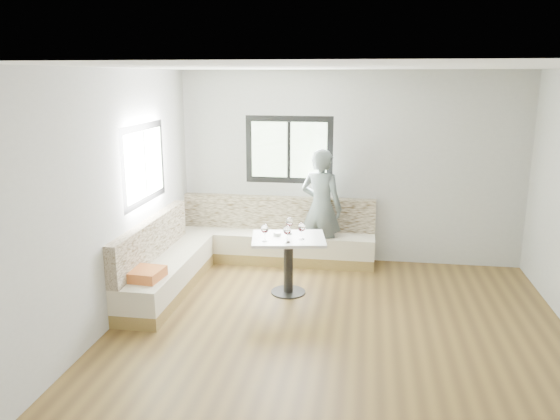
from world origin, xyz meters
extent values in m
cube|color=brown|center=(0.00, 0.00, 0.00)|extent=(5.00, 5.00, 0.01)
cube|color=white|center=(0.00, 0.00, 2.80)|extent=(5.00, 5.00, 0.01)
cube|color=#B7B7B2|center=(0.00, 2.50, 1.40)|extent=(5.00, 0.01, 2.80)
cube|color=#B7B7B2|center=(0.00, -2.50, 1.40)|extent=(5.00, 0.01, 2.80)
cube|color=#B7B7B2|center=(-2.50, 0.00, 1.40)|extent=(0.01, 5.00, 2.80)
cube|color=black|center=(-0.90, 2.49, 1.65)|extent=(1.30, 0.02, 1.00)
cube|color=black|center=(-2.49, 0.90, 1.65)|extent=(0.02, 1.30, 1.00)
cube|color=olive|center=(-1.05, 2.23, 0.08)|extent=(2.90, 0.55, 0.16)
cube|color=beige|center=(-1.05, 2.23, 0.30)|extent=(2.90, 0.55, 0.29)
cube|color=beige|center=(-1.05, 2.43, 0.70)|extent=(2.90, 0.14, 0.50)
cube|color=olive|center=(-2.23, 0.82, 0.08)|extent=(0.55, 2.25, 0.16)
cube|color=beige|center=(-2.23, 0.82, 0.30)|extent=(0.55, 2.25, 0.29)
cube|color=beige|center=(-2.43, 0.82, 0.70)|extent=(0.14, 2.25, 0.50)
cube|color=#B25035|center=(-2.22, 0.11, 0.51)|extent=(0.43, 0.43, 0.12)
cylinder|color=black|center=(-0.69, 1.04, 0.01)|extent=(0.44, 0.44, 0.02)
cylinder|color=black|center=(-0.69, 1.04, 0.35)|extent=(0.12, 0.12, 0.71)
cube|color=white|center=(-0.69, 1.04, 0.73)|extent=(1.01, 0.85, 0.04)
imported|color=#515B5A|center=(-0.38, 2.18, 0.86)|extent=(0.74, 0.61, 1.73)
cylinder|color=white|center=(-0.85, 1.10, 0.76)|extent=(0.10, 0.10, 0.04)
sphere|color=black|center=(-0.83, 1.11, 0.78)|extent=(0.02, 0.02, 0.02)
sphere|color=black|center=(-0.86, 1.10, 0.78)|extent=(0.02, 0.02, 0.02)
sphere|color=black|center=(-0.85, 1.08, 0.78)|extent=(0.02, 0.02, 0.02)
cylinder|color=white|center=(-0.96, 0.83, 0.75)|extent=(0.07, 0.07, 0.01)
cylinder|color=white|center=(-0.96, 0.83, 0.80)|extent=(0.01, 0.01, 0.09)
ellipsoid|color=white|center=(-0.96, 0.83, 0.90)|extent=(0.10, 0.10, 0.12)
cylinder|color=#3D0107|center=(-0.96, 0.83, 0.87)|extent=(0.07, 0.07, 0.02)
cylinder|color=white|center=(-0.68, 0.82, 0.75)|extent=(0.07, 0.07, 0.01)
cylinder|color=white|center=(-0.68, 0.82, 0.80)|extent=(0.01, 0.01, 0.09)
ellipsoid|color=white|center=(-0.68, 0.82, 0.90)|extent=(0.10, 0.10, 0.12)
cylinder|color=#3D0107|center=(-0.68, 0.82, 0.87)|extent=(0.07, 0.07, 0.02)
cylinder|color=white|center=(-0.52, 0.97, 0.75)|extent=(0.07, 0.07, 0.01)
cylinder|color=white|center=(-0.52, 0.97, 0.80)|extent=(0.01, 0.01, 0.09)
ellipsoid|color=white|center=(-0.52, 0.97, 0.90)|extent=(0.10, 0.10, 0.12)
cylinder|color=#3D0107|center=(-0.52, 0.97, 0.87)|extent=(0.07, 0.07, 0.02)
cylinder|color=white|center=(-0.70, 1.18, 0.75)|extent=(0.07, 0.07, 0.01)
cylinder|color=white|center=(-0.70, 1.18, 0.80)|extent=(0.01, 0.01, 0.09)
ellipsoid|color=white|center=(-0.70, 1.18, 0.90)|extent=(0.10, 0.10, 0.12)
cylinder|color=#3D0107|center=(-0.70, 1.18, 0.87)|extent=(0.07, 0.07, 0.02)
camera|label=1|loc=(0.24, -5.46, 2.72)|focal=35.00mm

